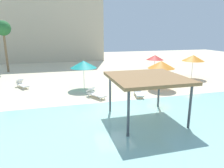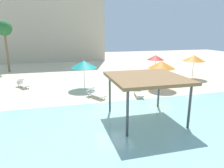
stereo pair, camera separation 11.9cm
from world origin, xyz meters
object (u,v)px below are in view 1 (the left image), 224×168
(shade_pavilion, at_px, (147,79))
(beach_umbrella_orange_2, at_px, (193,58))
(beach_umbrella_teal_0, at_px, (83,64))
(palm_tree_1, at_px, (3,29))
(lounge_chair_2, at_px, (95,93))
(beach_umbrella_red_1, at_px, (155,57))
(beach_umbrella_orange_3, at_px, (161,65))
(lounge_chair_1, at_px, (22,84))
(lounge_chair_0, at_px, (138,92))

(shade_pavilion, xyz_separation_m, beach_umbrella_orange_2, (9.98, 9.29, -0.21))
(beach_umbrella_teal_0, height_order, palm_tree_1, palm_tree_1)
(shade_pavilion, distance_m, lounge_chair_2, 5.99)
(beach_umbrella_orange_2, bearing_deg, lounge_chair_2, -161.09)
(beach_umbrella_red_1, xyz_separation_m, lounge_chair_2, (-7.68, -4.76, -2.13))
(lounge_chair_2, height_order, palm_tree_1, palm_tree_1)
(beach_umbrella_teal_0, distance_m, beach_umbrella_orange_3, 7.22)
(beach_umbrella_teal_0, height_order, beach_umbrella_orange_2, beach_umbrella_orange_2)
(beach_umbrella_red_1, height_order, lounge_chair_1, beach_umbrella_red_1)
(lounge_chair_2, bearing_deg, beach_umbrella_red_1, 92.32)
(beach_umbrella_orange_3, bearing_deg, lounge_chair_0, -150.14)
(beach_umbrella_teal_0, height_order, lounge_chair_0, beach_umbrella_teal_0)
(beach_umbrella_teal_0, distance_m, beach_umbrella_orange_2, 12.66)
(lounge_chair_1, bearing_deg, lounge_chair_2, 23.61)
(beach_umbrella_teal_0, relative_size, palm_tree_1, 0.40)
(beach_umbrella_teal_0, relative_size, lounge_chair_1, 1.35)
(beach_umbrella_teal_0, distance_m, lounge_chair_2, 3.65)
(lounge_chair_0, relative_size, palm_tree_1, 0.30)
(beach_umbrella_red_1, xyz_separation_m, beach_umbrella_orange_3, (-1.18, -3.62, -0.20))
(beach_umbrella_orange_3, distance_m, lounge_chair_2, 6.87)
(shade_pavilion, distance_m, lounge_chair_0, 5.30)
(lounge_chair_1, bearing_deg, beach_umbrella_orange_2, 59.68)
(beach_umbrella_orange_2, distance_m, palm_tree_1, 23.59)
(lounge_chair_0, xyz_separation_m, lounge_chair_1, (-9.80, 5.46, 0.00))
(beach_umbrella_red_1, bearing_deg, lounge_chair_2, -148.19)
(shade_pavilion, relative_size, beach_umbrella_teal_0, 1.61)
(beach_umbrella_teal_0, xyz_separation_m, beach_umbrella_red_1, (8.15, 1.73, 0.16))
(shade_pavilion, distance_m, beach_umbrella_orange_2, 13.63)
(beach_umbrella_orange_2, bearing_deg, beach_umbrella_teal_0, -174.90)
(shade_pavilion, height_order, beach_umbrella_red_1, beach_umbrella_red_1)
(beach_umbrella_orange_2, relative_size, lounge_chair_1, 1.36)
(beach_umbrella_orange_3, bearing_deg, lounge_chair_1, 163.36)
(beach_umbrella_orange_3, xyz_separation_m, lounge_chair_1, (-12.71, 3.80, -1.93))
(beach_umbrella_orange_3, height_order, lounge_chair_0, beach_umbrella_orange_3)
(shade_pavilion, height_order, beach_umbrella_orange_3, shade_pavilion)
(beach_umbrella_teal_0, bearing_deg, palm_tree_1, 128.59)
(beach_umbrella_orange_3, distance_m, palm_tree_1, 20.41)
(beach_umbrella_orange_2, bearing_deg, lounge_chair_0, -151.26)
(beach_umbrella_red_1, xyz_separation_m, palm_tree_1, (-16.80, 9.11, 3.03))
(palm_tree_1, bearing_deg, lounge_chair_0, -48.57)
(beach_umbrella_teal_0, distance_m, lounge_chair_1, 6.36)
(lounge_chair_0, bearing_deg, beach_umbrella_orange_2, 131.33)
(beach_umbrella_orange_2, xyz_separation_m, lounge_chair_2, (-12.15, -4.16, -1.99))
(palm_tree_1, bearing_deg, lounge_chair_1, -71.98)
(shade_pavilion, relative_size, palm_tree_1, 0.64)
(beach_umbrella_teal_0, xyz_separation_m, palm_tree_1, (-8.65, 10.84, 3.19))
(lounge_chair_2, relative_size, palm_tree_1, 0.29)
(palm_tree_1, bearing_deg, lounge_chair_2, -56.70)
(beach_umbrella_red_1, xyz_separation_m, lounge_chair_1, (-13.89, 0.17, -2.13))
(beach_umbrella_orange_3, height_order, lounge_chair_2, beach_umbrella_orange_3)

